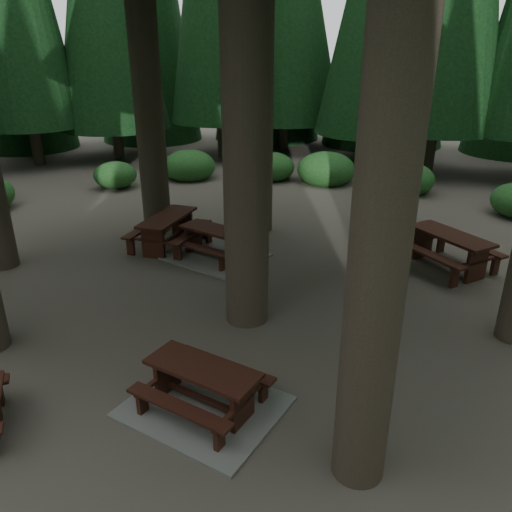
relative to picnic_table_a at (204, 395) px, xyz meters
The scene contains 6 objects.
ground 2.97m from the picnic_table_a, 122.86° to the left, with size 80.00×80.00×0.00m, color #4F4840.
picnic_table_a is the anchor object (origin of this frame).
picnic_table_b 6.78m from the picnic_table_a, 132.70° to the left, with size 1.97×2.29×0.88m.
picnic_table_c 5.87m from the picnic_table_a, 121.85° to the left, with size 2.52×2.16×0.79m.
picnic_table_d 7.54m from the picnic_table_a, 72.60° to the left, with size 2.64×2.51×0.90m.
shrub_ring 3.36m from the picnic_table_a, 105.54° to the left, with size 23.86×24.64×1.49m.
Camera 1 is at (5.24, -7.38, 5.04)m, focal length 35.00 mm.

